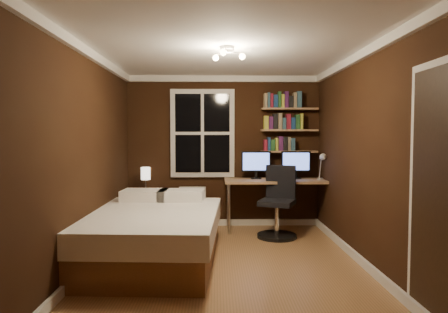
{
  "coord_description": "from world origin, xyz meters",
  "views": [
    {
      "loc": [
        -0.12,
        -4.58,
        1.51
      ],
      "look_at": [
        -0.02,
        0.45,
        1.25
      ],
      "focal_mm": 32.0,
      "sensor_mm": 36.0,
      "label": 1
    }
  ],
  "objects_px": {
    "bedside_lamp": "(146,181)",
    "monitor_left": "(256,165)",
    "bed": "(151,234)",
    "radiator": "(192,207)",
    "monitor_right": "(296,165)",
    "desk_lamp": "(322,166)",
    "nightstand": "(146,211)",
    "office_chair": "(278,209)",
    "desk": "(278,183)"
  },
  "relations": [
    {
      "from": "bedside_lamp",
      "to": "monitor_left",
      "type": "relative_size",
      "value": 0.91
    },
    {
      "from": "bed",
      "to": "monitor_left",
      "type": "bearing_deg",
      "value": 52.0
    },
    {
      "from": "bedside_lamp",
      "to": "radiator",
      "type": "xyz_separation_m",
      "value": [
        0.74,
        0.14,
        -0.45
      ]
    },
    {
      "from": "bedside_lamp",
      "to": "radiator",
      "type": "distance_m",
      "value": 0.88
    },
    {
      "from": "monitor_right",
      "to": "desk_lamp",
      "type": "xyz_separation_m",
      "value": [
        0.38,
        -0.17,
        -0.0
      ]
    },
    {
      "from": "bed",
      "to": "nightstand",
      "type": "bearing_deg",
      "value": 105.07
    },
    {
      "from": "monitor_left",
      "to": "bed",
      "type": "bearing_deg",
      "value": -131.17
    },
    {
      "from": "office_chair",
      "to": "desk",
      "type": "bearing_deg",
      "value": 104.18
    },
    {
      "from": "radiator",
      "to": "desk",
      "type": "bearing_deg",
      "value": -9.16
    },
    {
      "from": "bedside_lamp",
      "to": "office_chair",
      "type": "relative_size",
      "value": 0.41
    },
    {
      "from": "radiator",
      "to": "monitor_left",
      "type": "xyz_separation_m",
      "value": [
        1.04,
        -0.14,
        0.71
      ]
    },
    {
      "from": "monitor_right",
      "to": "bed",
      "type": "bearing_deg",
      "value": -141.75
    },
    {
      "from": "bed",
      "to": "desk_lamp",
      "type": "distance_m",
      "value": 2.95
    },
    {
      "from": "bed",
      "to": "nightstand",
      "type": "distance_m",
      "value": 1.68
    },
    {
      "from": "nightstand",
      "to": "office_chair",
      "type": "bearing_deg",
      "value": -32.17
    },
    {
      "from": "bed",
      "to": "desk",
      "type": "distance_m",
      "value": 2.41
    },
    {
      "from": "nightstand",
      "to": "monitor_right",
      "type": "height_order",
      "value": "monitor_right"
    },
    {
      "from": "radiator",
      "to": "office_chair",
      "type": "relative_size",
      "value": 0.62
    },
    {
      "from": "monitor_left",
      "to": "office_chair",
      "type": "bearing_deg",
      "value": -63.17
    },
    {
      "from": "radiator",
      "to": "bedside_lamp",
      "type": "bearing_deg",
      "value": -169.61
    },
    {
      "from": "radiator",
      "to": "desk",
      "type": "distance_m",
      "value": 1.47
    },
    {
      "from": "radiator",
      "to": "monitor_right",
      "type": "distance_m",
      "value": 1.83
    },
    {
      "from": "monitor_right",
      "to": "bedside_lamp",
      "type": "bearing_deg",
      "value": 179.96
    },
    {
      "from": "bedside_lamp",
      "to": "monitor_left",
      "type": "xyz_separation_m",
      "value": [
        1.78,
        -0.0,
        0.25
      ]
    },
    {
      "from": "nightstand",
      "to": "desk_lamp",
      "type": "distance_m",
      "value": 2.91
    },
    {
      "from": "desk_lamp",
      "to": "bed",
      "type": "bearing_deg",
      "value": -149.12
    },
    {
      "from": "bedside_lamp",
      "to": "office_chair",
      "type": "xyz_separation_m",
      "value": [
        2.06,
        -0.55,
        -0.37
      ]
    },
    {
      "from": "bed",
      "to": "office_chair",
      "type": "distance_m",
      "value": 2.04
    },
    {
      "from": "desk",
      "to": "monitor_left",
      "type": "xyz_separation_m",
      "value": [
        -0.35,
        0.09,
        0.28
      ]
    },
    {
      "from": "monitor_right",
      "to": "desk_lamp",
      "type": "bearing_deg",
      "value": -24.58
    },
    {
      "from": "nightstand",
      "to": "monitor_left",
      "type": "relative_size",
      "value": 1.19
    },
    {
      "from": "nightstand",
      "to": "desk_lamp",
      "type": "xyz_separation_m",
      "value": [
        2.81,
        -0.17,
        0.75
      ]
    },
    {
      "from": "nightstand",
      "to": "desk",
      "type": "height_order",
      "value": "desk"
    },
    {
      "from": "bedside_lamp",
      "to": "office_chair",
      "type": "height_order",
      "value": "office_chair"
    },
    {
      "from": "desk",
      "to": "radiator",
      "type": "bearing_deg",
      "value": 170.84
    },
    {
      "from": "monitor_left",
      "to": "monitor_right",
      "type": "distance_m",
      "value": 0.65
    },
    {
      "from": "monitor_left",
      "to": "monitor_right",
      "type": "bearing_deg",
      "value": 0.0
    },
    {
      "from": "nightstand",
      "to": "office_chair",
      "type": "xyz_separation_m",
      "value": [
        2.06,
        -0.55,
        0.13
      ]
    },
    {
      "from": "desk_lamp",
      "to": "nightstand",
      "type": "bearing_deg",
      "value": 176.46
    },
    {
      "from": "bedside_lamp",
      "to": "nightstand",
      "type": "bearing_deg",
      "value": 0.0
    },
    {
      "from": "bed",
      "to": "bedside_lamp",
      "type": "relative_size",
      "value": 5.28
    },
    {
      "from": "monitor_right",
      "to": "desk",
      "type": "bearing_deg",
      "value": -164.04
    },
    {
      "from": "bedside_lamp",
      "to": "desk",
      "type": "relative_size",
      "value": 0.25
    },
    {
      "from": "monitor_left",
      "to": "desk_lamp",
      "type": "distance_m",
      "value": 1.04
    },
    {
      "from": "desk_lamp",
      "to": "monitor_right",
      "type": "bearing_deg",
      "value": 155.42
    },
    {
      "from": "bed",
      "to": "desk_lamp",
      "type": "height_order",
      "value": "desk_lamp"
    },
    {
      "from": "bedside_lamp",
      "to": "desk",
      "type": "distance_m",
      "value": 2.13
    },
    {
      "from": "bedside_lamp",
      "to": "monitor_right",
      "type": "xyz_separation_m",
      "value": [
        2.43,
        -0.0,
        0.25
      ]
    },
    {
      "from": "desk",
      "to": "monitor_left",
      "type": "height_order",
      "value": "monitor_left"
    },
    {
      "from": "desk",
      "to": "desk_lamp",
      "type": "distance_m",
      "value": 0.74
    }
  ]
}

